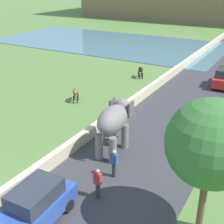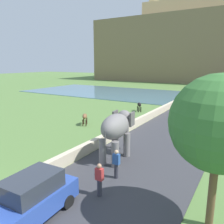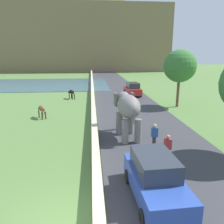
{
  "view_description": "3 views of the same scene",
  "coord_description": "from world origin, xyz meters",
  "views": [
    {
      "loc": [
        11.12,
        -5.61,
        9.54
      ],
      "look_at": [
        1.91,
        10.34,
        1.36
      ],
      "focal_mm": 48.77,
      "sensor_mm": 36.0,
      "label": 1
    },
    {
      "loc": [
        10.18,
        -3.74,
        6.03
      ],
      "look_at": [
        -0.32,
        13.55,
        1.63
      ],
      "focal_mm": 36.47,
      "sensor_mm": 36.0,
      "label": 2
    },
    {
      "loc": [
        1.06,
        -6.27,
        5.55
      ],
      "look_at": [
        2.48,
        9.2,
        1.51
      ],
      "focal_mm": 36.1,
      "sensor_mm": 36.0,
      "label": 3
    }
  ],
  "objects": [
    {
      "name": "lake",
      "position": [
        -14.0,
        36.36,
        0.04
      ],
      "size": [
        36.0,
        18.0,
        0.08
      ],
      "primitive_type": "cube",
      "color": "slate",
      "rests_on": "ground"
    },
    {
      "name": "road_surface",
      "position": [
        5.0,
        20.0,
        0.03
      ],
      "size": [
        7.0,
        120.0,
        0.06
      ],
      "primitive_type": "cube",
      "color": "#38383D",
      "rests_on": "ground"
    },
    {
      "name": "cow_black",
      "position": [
        -1.45,
        22.02,
        0.84
      ],
      "size": [
        1.05,
        1.34,
        1.15
      ],
      "color": "black",
      "rests_on": "ground"
    },
    {
      "name": "person_trailing",
      "position": [
        4.82,
        3.99,
        0.87
      ],
      "size": [
        0.36,
        0.22,
        1.63
      ],
      "color": "#33333D",
      "rests_on": "ground"
    },
    {
      "name": "barrier_wall",
      "position": [
        1.2,
        18.0,
        0.37
      ],
      "size": [
        0.4,
        110.0,
        0.74
      ],
      "primitive_type": "cube",
      "color": "beige",
      "rests_on": "ground"
    },
    {
      "name": "person_beside_elephant",
      "position": [
        4.65,
        5.79,
        0.87
      ],
      "size": [
        0.36,
        0.22,
        1.63
      ],
      "color": "#33333D",
      "rests_on": "ground"
    },
    {
      "name": "cow_brown",
      "position": [
        -3.35,
        13.4,
        0.84
      ],
      "size": [
        1.01,
        1.36,
        1.15
      ],
      "color": "brown",
      "rests_on": "ground"
    },
    {
      "name": "elephant",
      "position": [
        3.4,
        7.98,
        2.04
      ],
      "size": [
        1.64,
        3.53,
        2.99
      ],
      "color": "slate",
      "rests_on": "ground"
    },
    {
      "name": "tree_mid",
      "position": [
        10.2,
        16.61,
        4.3
      ],
      "size": [
        3.37,
        3.37,
        6.0
      ],
      "color": "brown",
      "rests_on": "ground"
    },
    {
      "name": "hill_distant",
      "position": [
        -6.0,
        77.37,
        10.09
      ],
      "size": [
        64.0,
        28.0,
        20.17
      ],
      "primitive_type": "cube",
      "color": "#7F6B4C",
      "rests_on": "ground"
    },
    {
      "name": "car_blue",
      "position": [
        3.42,
        1.31,
        0.9
      ],
      "size": [
        1.93,
        4.07,
        1.8
      ],
      "color": "#2D4CA8",
      "rests_on": "ground"
    },
    {
      "name": "car_red",
      "position": [
        6.58,
        23.47,
        0.9
      ],
      "size": [
        1.95,
        4.08,
        1.8
      ],
      "color": "red",
      "rests_on": "ground"
    }
  ]
}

